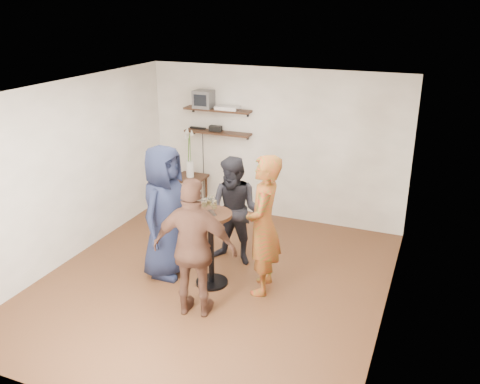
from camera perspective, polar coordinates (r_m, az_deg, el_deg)
name	(u,v)px	position (r m, az deg, el deg)	size (l,w,h in m)	color
room	(211,193)	(6.48, -3.25, -0.15)	(4.58, 5.08, 2.68)	#4D2E19
shelf_upper	(217,110)	(8.81, -2.55, 9.21)	(1.20, 0.25, 0.04)	black
shelf_lower	(218,133)	(8.90, -2.51, 6.69)	(1.20, 0.25, 0.04)	black
crt_monitor	(204,99)	(8.88, -4.07, 10.38)	(0.32, 0.30, 0.30)	#59595B
dvd_deck	(228,108)	(8.72, -1.38, 9.43)	(0.40, 0.24, 0.06)	silver
radio	(216,129)	(8.90, -2.76, 7.13)	(0.22, 0.10, 0.10)	black
power_strip	(198,128)	(9.11, -4.74, 7.18)	(0.30, 0.05, 0.03)	black
side_table	(190,182)	(9.22, -5.58, 1.11)	(0.54, 0.54, 0.63)	black
vase_lilies	(190,161)	(9.09, -5.68, 3.49)	(0.19, 0.19, 0.94)	white
drinks_table	(211,239)	(6.71, -3.29, -5.30)	(0.57, 0.57, 1.04)	black
wine_glass_fl	(205,203)	(6.52, -4.00, -1.27)	(0.07, 0.07, 0.20)	silver
wine_glass_fr	(214,205)	(6.45, -2.90, -1.48)	(0.07, 0.07, 0.20)	silver
wine_glass_bl	(210,201)	(6.59, -3.42, -1.02)	(0.07, 0.07, 0.20)	silver
wine_glass_br	(212,202)	(6.51, -3.14, -1.11)	(0.07, 0.07, 0.22)	silver
person_plaid	(263,225)	(6.46, 2.65, -3.77)	(0.68, 0.44, 1.86)	red
person_dark	(235,212)	(7.22, -0.58, -2.21)	(0.77, 0.60, 1.59)	black
person_navy	(165,212)	(6.93, -8.45, -2.22)	(0.91, 0.59, 1.86)	#151B31
person_brown	(195,249)	(6.02, -5.11, -6.38)	(1.02, 0.42, 1.74)	#4E2E21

